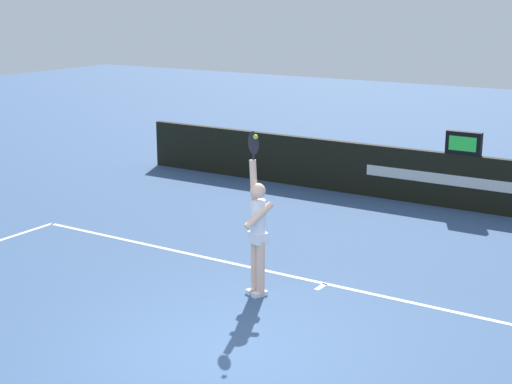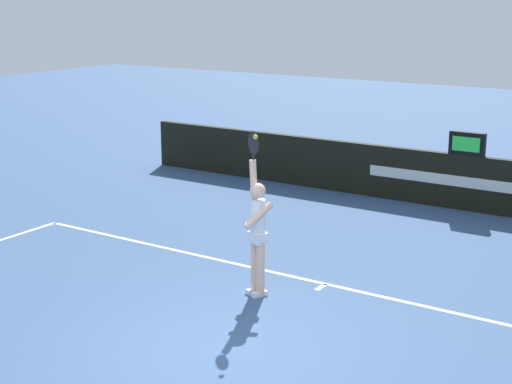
{
  "view_description": "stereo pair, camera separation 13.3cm",
  "coord_description": "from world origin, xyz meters",
  "views": [
    {
      "loc": [
        5.08,
        -7.16,
        4.33
      ],
      "look_at": [
        -0.71,
        1.95,
        1.56
      ],
      "focal_mm": 53.96,
      "sensor_mm": 36.0,
      "label": 1
    },
    {
      "loc": [
        5.19,
        -7.09,
        4.33
      ],
      "look_at": [
        -0.71,
        1.95,
        1.56
      ],
      "focal_mm": 53.96,
      "sensor_mm": 36.0,
      "label": 2
    }
  ],
  "objects": [
    {
      "name": "court_lines",
      "position": [
        0.0,
        0.07,
        0.0
      ],
      "size": [
        12.11,
        5.66,
        0.0
      ],
      "color": "white",
      "rests_on": "ground"
    },
    {
      "name": "tennis_ball",
      "position": [
        -0.61,
        1.78,
        2.41
      ],
      "size": [
        0.07,
        0.07,
        0.07
      ],
      "color": "#CCE02D"
    },
    {
      "name": "speed_display",
      "position": [
        0.37,
        8.18,
        1.39
      ],
      "size": [
        0.73,
        0.17,
        0.48
      ],
      "color": "black",
      "rests_on": "back_wall"
    },
    {
      "name": "ground_plane",
      "position": [
        0.0,
        0.0,
        0.0
      ],
      "size": [
        60.0,
        60.0,
        0.0
      ],
      "primitive_type": "plane",
      "color": "#355078"
    },
    {
      "name": "tennis_player",
      "position": [
        -0.66,
        1.91,
        1.02
      ],
      "size": [
        0.47,
        0.49,
        2.45
      ],
      "color": "beige",
      "rests_on": "ground"
    },
    {
      "name": "back_wall",
      "position": [
        0.0,
        8.19,
        0.58
      ],
      "size": [
        15.39,
        0.17,
        1.15
      ],
      "color": "black",
      "rests_on": "ground"
    }
  ]
}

